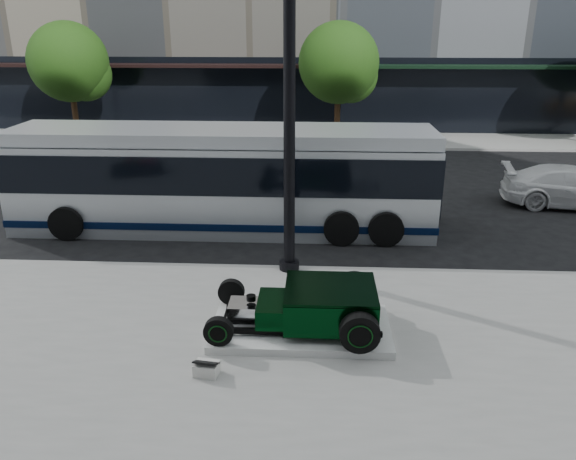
# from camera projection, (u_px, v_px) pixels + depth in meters

# --- Properties ---
(ground) EXTENTS (120.00, 120.00, 0.00)m
(ground) POSITION_uv_depth(u_px,v_px,m) (314.00, 241.00, 15.62)
(ground) COLOR black
(ground) RESTS_ON ground
(sidewalk_far) EXTENTS (70.00, 4.00, 0.12)m
(sidewalk_far) POSITION_uv_depth(u_px,v_px,m) (316.00, 140.00, 28.71)
(sidewalk_far) COLOR gray
(sidewalk_far) RESTS_ON ground
(street_trees) EXTENTS (29.80, 3.80, 5.70)m
(street_trees) POSITION_uv_depth(u_px,v_px,m) (342.00, 66.00, 26.49)
(street_trees) COLOR black
(street_trees) RESTS_ON sidewalk_far
(display_plinth) EXTENTS (3.40, 1.80, 0.15)m
(display_plinth) POSITION_uv_depth(u_px,v_px,m) (301.00, 328.00, 10.78)
(display_plinth) COLOR silver
(display_plinth) RESTS_ON sidewalk_near
(hot_rod) EXTENTS (3.22, 2.00, 0.81)m
(hot_rod) POSITION_uv_depth(u_px,v_px,m) (319.00, 305.00, 10.59)
(hot_rod) COLOR black
(hot_rod) RESTS_ON display_plinth
(info_plaque) EXTENTS (0.44, 0.36, 0.31)m
(info_plaque) POSITION_uv_depth(u_px,v_px,m) (207.00, 368.00, 9.45)
(info_plaque) COLOR silver
(info_plaque) RESTS_ON sidewalk_near
(lamppost) EXTENTS (0.48, 0.48, 8.64)m
(lamppost) POSITION_uv_depth(u_px,v_px,m) (289.00, 101.00, 12.16)
(lamppost) COLOR black
(lamppost) RESTS_ON sidewalk_near
(transit_bus) EXTENTS (12.12, 2.88, 2.92)m
(transit_bus) POSITION_uv_depth(u_px,v_px,m) (223.00, 178.00, 16.21)
(transit_bus) COLOR silver
(transit_bus) RESTS_ON ground
(white_sedan) EXTENTS (4.77, 2.57, 1.31)m
(white_sedan) POSITION_uv_depth(u_px,v_px,m) (575.00, 187.00, 18.31)
(white_sedan) COLOR white
(white_sedan) RESTS_ON ground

